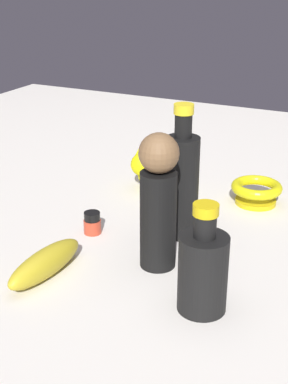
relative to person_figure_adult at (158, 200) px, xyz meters
name	(u,v)px	position (x,y,z in m)	size (l,w,h in m)	color
ground	(144,230)	(-0.10, -0.08, -0.12)	(2.00, 2.00, 0.00)	silver
person_figure_adult	(158,200)	(0.00, 0.00, 0.00)	(0.08, 0.08, 0.23)	black
bowl	(256,191)	(-0.32, 0.08, -0.09)	(0.11, 0.11, 0.05)	gold
nail_polish_jar	(92,223)	(-0.05, -0.16, -0.10)	(0.03, 0.03, 0.04)	#BC3C25
bottle_short	(203,269)	(0.09, 0.11, -0.05)	(0.07, 0.07, 0.17)	black
cat_figurine	(154,170)	(-0.31, -0.15, -0.08)	(0.12, 0.10, 0.09)	yellow
banana	(45,263)	(0.11, -0.15, -0.10)	(0.17, 0.05, 0.05)	gold
bottle_tall	(182,183)	(-0.12, -0.01, -0.01)	(0.06, 0.06, 0.25)	black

